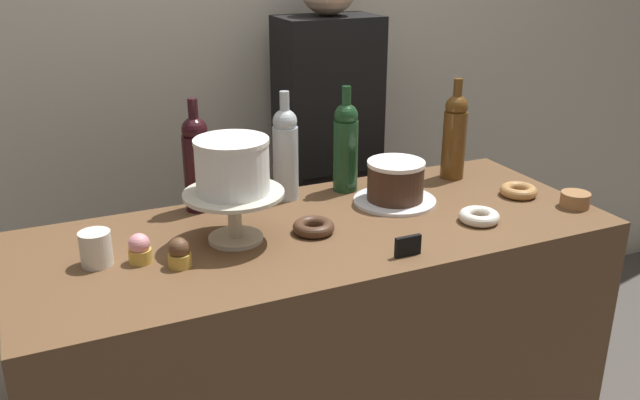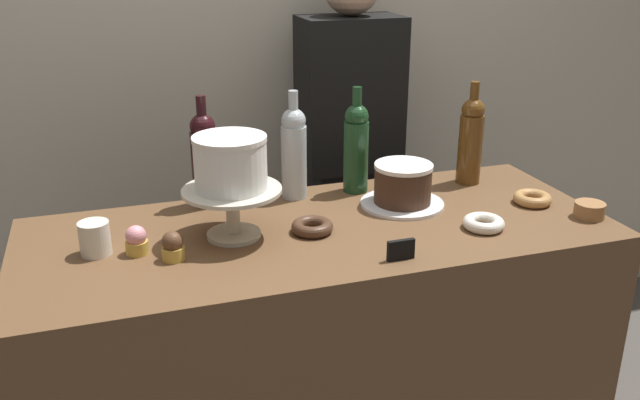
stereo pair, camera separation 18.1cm
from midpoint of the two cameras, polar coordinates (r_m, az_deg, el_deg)
name	(u,v)px [view 2 (the right image)]	position (r m, az deg, el deg)	size (l,w,h in m)	color
back_wall	(244,40)	(2.57, -4.35, 13.21)	(6.00, 0.05, 2.60)	#BCB7A8
display_counter	(320,370)	(2.06, 2.58, -14.16)	(1.59, 0.65, 0.92)	brown
cake_stand_pedestal	(232,204)	(1.75, -4.46, -0.37)	(0.26, 0.26, 0.13)	beige
white_layer_cake	(230,163)	(1.71, -4.56, 3.10)	(0.19, 0.19, 0.14)	white
silver_serving_platter	(402,203)	(2.01, 9.47, -0.34)	(0.24, 0.24, 0.01)	white
chocolate_round_cake	(403,183)	(1.99, 9.58, 1.36)	(0.17, 0.17, 0.12)	#3D2619
wine_bottle_dark_red	(204,158)	(1.96, -7.12, 3.51)	(0.08, 0.08, 0.33)	black
wine_bottle_green	(356,146)	(2.07, 5.57, 4.49)	(0.08, 0.08, 0.33)	#193D1E
wine_bottle_clear	(294,151)	(2.01, 0.37, 4.09)	(0.08, 0.08, 0.33)	#B2BCC1
wine_bottle_amber	(471,139)	(2.20, 14.88, 4.95)	(0.08, 0.08, 0.33)	#5B3814
cupcake_chocolate	(173,247)	(1.66, -9.25, -3.95)	(0.06, 0.06, 0.07)	gold
cupcake_strawberry	(136,241)	(1.71, -12.30, -3.43)	(0.06, 0.06, 0.07)	gold
donut_maple	(532,198)	(2.12, 19.78, 0.07)	(0.11, 0.11, 0.03)	#B27F47
donut_chocolate	(312,227)	(1.80, 2.22, -2.32)	(0.11, 0.11, 0.03)	#472D1E
donut_sugar	(484,223)	(1.90, 16.27, -1.94)	(0.11, 0.11, 0.03)	silver
cookie_stack	(589,210)	(2.07, 24.07, -0.83)	(0.08, 0.08, 0.04)	olive
price_sign_chalkboard	(401,250)	(1.67, 9.91, -4.22)	(0.07, 0.01, 0.05)	black
coffee_cup_ceramic	(95,238)	(1.73, -15.62, -3.19)	(0.08, 0.08, 0.08)	silver
barista_figure	(349,169)	(2.56, 4.44, 2.57)	(0.36, 0.22, 1.60)	black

